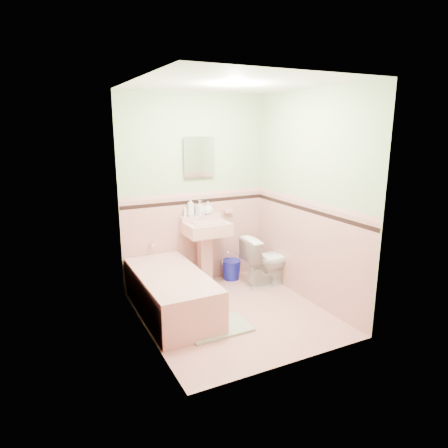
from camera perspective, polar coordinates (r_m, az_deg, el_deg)
name	(u,v)px	position (r m, az deg, el deg)	size (l,w,h in m)	color
floor	(234,313)	(4.66, 1.41, -12.69)	(2.20, 2.20, 0.00)	#D8988D
ceiling	(235,83)	(4.19, 1.62, 19.55)	(2.20, 2.20, 0.00)	white
wall_back	(195,192)	(5.23, -4.18, 4.66)	(2.50, 2.50, 0.00)	beige
wall_front	(297,230)	(3.35, 10.40, -0.82)	(2.50, 2.50, 0.00)	beige
wall_left	(143,216)	(3.89, -11.60, 1.20)	(2.50, 2.50, 0.00)	beige
wall_right	(309,199)	(4.80, 12.13, 3.54)	(2.50, 2.50, 0.00)	beige
wainscot_back	(196,239)	(5.37, -4.01, -2.22)	(2.00, 2.00, 0.00)	#DA9D92
wainscot_front	(293,301)	(3.58, 9.82, -10.90)	(2.00, 2.00, 0.00)	#DA9D92
wainscot_left	(147,279)	(4.09, -10.99, -7.71)	(2.20, 2.20, 0.00)	#DA9D92
wainscot_right	(306,252)	(4.95, 11.64, -3.89)	(2.20, 2.20, 0.00)	#DA9D92
accent_back	(196,202)	(5.24, -4.08, 3.23)	(2.00, 2.00, 0.00)	black
accent_front	(295,244)	(3.40, 10.12, -2.87)	(2.00, 2.00, 0.00)	black
accent_left	(145,228)	(3.93, -11.25, -0.63)	(2.20, 2.20, 0.00)	black
accent_right	(307,210)	(4.81, 11.88, 2.01)	(2.20, 2.20, 0.00)	black
cap_back	(196,194)	(5.22, -4.10, 4.31)	(2.00, 2.00, 0.00)	#D89690
cap_front	(295,233)	(3.37, 10.19, -1.24)	(2.00, 2.00, 0.00)	#D89690
cap_left	(145,218)	(3.90, -11.32, 0.79)	(2.20, 2.20, 0.00)	#D89690
cap_right	(308,202)	(4.79, 11.94, 3.18)	(2.20, 2.20, 0.00)	#D89690
bathtub	(171,295)	(4.62, -7.57, -10.02)	(0.70, 1.50, 0.45)	#D3988E
tub_faucet	(152,244)	(5.12, -10.37, -2.85)	(0.04, 0.04, 0.12)	silver
sink	(207,255)	(5.23, -2.51, -4.45)	(0.56, 0.48, 0.88)	#D3988E
sink_faucet	(202,215)	(5.22, -3.20, 1.30)	(0.02, 0.02, 0.10)	silver
medicine_cabinet	(199,157)	(5.17, -3.62, 9.59)	(0.40, 0.04, 0.49)	white
soap_dish	(228,211)	(5.45, 0.61, 1.85)	(0.12, 0.07, 0.04)	#D3988E
soap_bottle_left	(191,207)	(5.18, -4.82, 2.47)	(0.09, 0.10, 0.25)	#B2B2B2
soap_bottle_mid	(200,208)	(5.23, -3.50, 2.33)	(0.09, 0.09, 0.20)	#B2B2B2
soap_bottle_right	(208,208)	(5.28, -2.32, 2.32)	(0.13, 0.13, 0.17)	#B2B2B2
tube	(185,212)	(5.16, -5.60, 1.70)	(0.04, 0.04, 0.12)	white
toilet	(267,260)	(5.36, 6.22, -5.20)	(0.38, 0.67, 0.68)	white
bucket	(231,270)	(5.58, 1.03, -6.57)	(0.27, 0.27, 0.27)	#15199E
bath_mat	(218,328)	(4.34, -0.94, -14.67)	(0.67, 0.45, 0.03)	#9AA68A
shoe	(204,322)	(4.36, -2.91, -13.90)	(0.15, 0.07, 0.06)	#BF1E59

